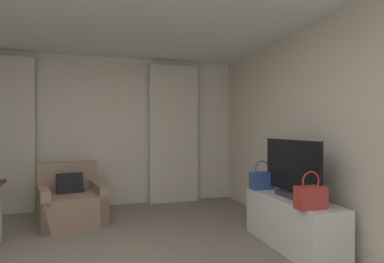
{
  "coord_description": "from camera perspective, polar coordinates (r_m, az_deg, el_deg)",
  "views": [
    {
      "loc": [
        0.1,
        -2.58,
        1.36
      ],
      "look_at": [
        1.23,
        1.26,
        1.31
      ],
      "focal_mm": 28.77,
      "sensor_mm": 36.0,
      "label": 1
    }
  ],
  "objects": [
    {
      "name": "wall_window",
      "position": [
        5.61,
        -17.48,
        0.04
      ],
      "size": [
        5.12,
        0.06,
        2.6
      ],
      "color": "beige",
      "rests_on": "ground"
    },
    {
      "name": "wall_right",
      "position": [
        3.54,
        26.88,
        -0.36
      ],
      "size": [
        0.06,
        6.12,
        2.6
      ],
      "color": "beige",
      "rests_on": "ground"
    },
    {
      "name": "curtain_left_panel",
      "position": [
        5.67,
        -31.53,
        -0.53
      ],
      "size": [
        0.9,
        0.06,
        2.5
      ],
      "color": "beige",
      "rests_on": "ground"
    },
    {
      "name": "curtain_right_panel",
      "position": [
        5.62,
        -3.35,
        -0.44
      ],
      "size": [
        0.9,
        0.06,
        2.5
      ],
      "color": "beige",
      "rests_on": "ground"
    },
    {
      "name": "armchair",
      "position": [
        4.87,
        -21.52,
        -12.25
      ],
      "size": [
        1.03,
        1.05,
        0.84
      ],
      "color": "#997A66",
      "rests_on": "ground"
    },
    {
      "name": "tv_console",
      "position": [
        3.82,
        18.01,
        -15.66
      ],
      "size": [
        0.46,
        1.35,
        0.57
      ],
      "color": "white",
      "rests_on": "ground"
    },
    {
      "name": "tv_flatscreen",
      "position": [
        3.71,
        17.95,
        -6.82
      ],
      "size": [
        0.2,
        1.0,
        0.65
      ],
      "color": "#333338",
      "rests_on": "tv_console"
    },
    {
      "name": "handbag_primary",
      "position": [
        4.09,
        12.85,
        -8.72
      ],
      "size": [
        0.3,
        0.14,
        0.37
      ],
      "color": "#335193",
      "rests_on": "tv_console"
    },
    {
      "name": "handbag_secondary",
      "position": [
        3.27,
        21.15,
        -11.16
      ],
      "size": [
        0.3,
        0.14,
        0.37
      ],
      "color": "#B73833",
      "rests_on": "tv_console"
    }
  ]
}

